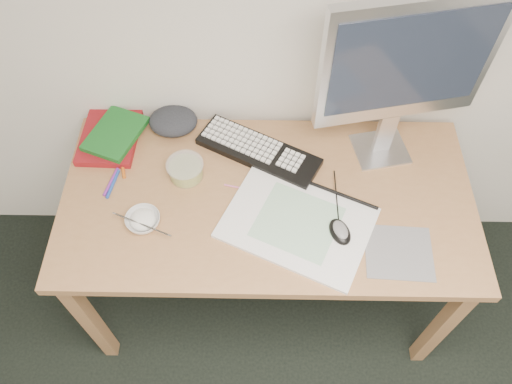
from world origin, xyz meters
TOP-DOWN VIEW (x-y plane):
  - desk at (-0.21, 1.43)m, footprint 1.40×0.70m
  - mousepad at (0.21, 1.23)m, footprint 0.22×0.20m
  - sketchpad at (-0.11, 1.33)m, footprint 0.56×0.49m
  - keyboard at (-0.24, 1.62)m, footprint 0.46×0.33m
  - monitor at (0.20, 1.64)m, footprint 0.53×0.20m
  - mouse at (0.03, 1.29)m, footprint 0.09×0.12m
  - rice_bowl at (-0.61, 1.32)m, footprint 0.14×0.14m
  - chopsticks at (-0.61, 1.29)m, footprint 0.19×0.09m
  - fruit_tub at (-0.49, 1.52)m, footprint 0.15×0.15m
  - book_red at (-0.78, 1.68)m, footprint 0.21×0.27m
  - book_green at (-0.76, 1.67)m, footprint 0.23×0.26m
  - cloth_lump at (-0.56, 1.74)m, footprint 0.18×0.16m
  - pencil_pink at (-0.28, 1.46)m, footprint 0.16×0.04m
  - pencil_tan at (-0.18, 1.42)m, footprint 0.15×0.09m
  - pencil_black at (-0.15, 1.52)m, footprint 0.18×0.05m
  - marker_blue at (-0.74, 1.47)m, footprint 0.03×0.12m
  - marker_orange at (-0.72, 1.56)m, footprint 0.04×0.12m
  - marker_purple at (-0.75, 1.48)m, footprint 0.04×0.12m

SIDE VIEW (x-z plane):
  - desk at x=-0.21m, z-range 0.29..1.04m
  - mousepad at x=0.21m, z-range 0.75..0.75m
  - pencil_pink at x=-0.28m, z-range 0.75..0.76m
  - pencil_tan at x=-0.18m, z-range 0.75..0.76m
  - pencil_black at x=-0.15m, z-range 0.75..0.76m
  - marker_blue at x=-0.74m, z-range 0.75..0.76m
  - marker_purple at x=-0.75m, z-range 0.75..0.76m
  - marker_orange at x=-0.72m, z-range 0.75..0.76m
  - sketchpad at x=-0.11m, z-range 0.75..0.76m
  - keyboard at x=-0.24m, z-range 0.75..0.78m
  - book_red at x=-0.78m, z-range 0.75..0.78m
  - rice_bowl at x=-0.61m, z-range 0.75..0.79m
  - mouse at x=0.03m, z-range 0.76..0.80m
  - cloth_lump at x=-0.56m, z-range 0.75..0.81m
  - fruit_tub at x=-0.49m, z-range 0.75..0.81m
  - book_green at x=-0.76m, z-range 0.78..0.80m
  - chopsticks at x=-0.61m, z-range 0.78..0.80m
  - monitor at x=0.20m, z-range 0.83..1.45m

